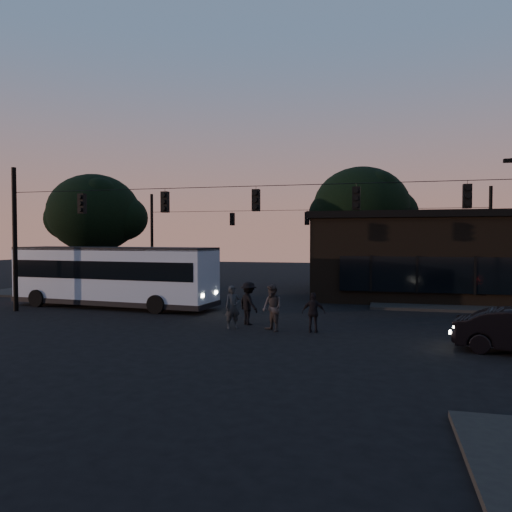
% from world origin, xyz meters
% --- Properties ---
extents(ground, '(120.00, 120.00, 0.00)m').
position_xyz_m(ground, '(0.00, 0.00, 0.00)').
color(ground, black).
rests_on(ground, ground).
extents(sidewalk_far_right, '(14.00, 10.00, 0.15)m').
position_xyz_m(sidewalk_far_right, '(12.00, 14.00, 0.07)').
color(sidewalk_far_right, black).
rests_on(sidewalk_far_right, ground).
extents(sidewalk_far_left, '(14.00, 10.00, 0.15)m').
position_xyz_m(sidewalk_far_left, '(-14.00, 14.00, 0.07)').
color(sidewalk_far_left, black).
rests_on(sidewalk_far_left, ground).
extents(building, '(15.40, 10.41, 5.40)m').
position_xyz_m(building, '(9.00, 15.97, 2.71)').
color(building, black).
rests_on(building, ground).
extents(tree_behind, '(7.60, 7.60, 9.43)m').
position_xyz_m(tree_behind, '(4.00, 22.00, 6.19)').
color(tree_behind, black).
rests_on(tree_behind, ground).
extents(tree_left, '(6.40, 6.40, 8.30)m').
position_xyz_m(tree_left, '(-14.00, 13.00, 5.57)').
color(tree_left, black).
rests_on(tree_left, ground).
extents(signal_rig_near, '(26.24, 0.30, 7.50)m').
position_xyz_m(signal_rig_near, '(0.00, 4.00, 4.45)').
color(signal_rig_near, black).
rests_on(signal_rig_near, ground).
extents(signal_rig_far, '(26.24, 0.30, 7.50)m').
position_xyz_m(signal_rig_far, '(0.00, 20.00, 4.20)').
color(signal_rig_far, black).
rests_on(signal_rig_far, ground).
extents(bus, '(12.02, 3.87, 3.33)m').
position_xyz_m(bus, '(-8.80, 6.56, 1.87)').
color(bus, '#9AABC4').
rests_on(bus, ground).
extents(pedestrian_a, '(0.79, 0.73, 1.81)m').
position_xyz_m(pedestrian_a, '(-0.49, 1.93, 0.90)').
color(pedestrian_a, black).
rests_on(pedestrian_a, ground).
extents(pedestrian_b, '(1.17, 1.17, 1.92)m').
position_xyz_m(pedestrian_b, '(1.26, 1.71, 0.96)').
color(pedestrian_b, '#2F2A2B').
rests_on(pedestrian_b, ground).
extents(pedestrian_c, '(0.97, 0.45, 1.62)m').
position_xyz_m(pedestrian_c, '(2.94, 1.86, 0.81)').
color(pedestrian_c, black).
rests_on(pedestrian_c, ground).
extents(pedestrian_d, '(1.37, 1.36, 1.90)m').
position_xyz_m(pedestrian_d, '(-0.08, 2.98, 0.95)').
color(pedestrian_d, black).
rests_on(pedestrian_d, ground).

